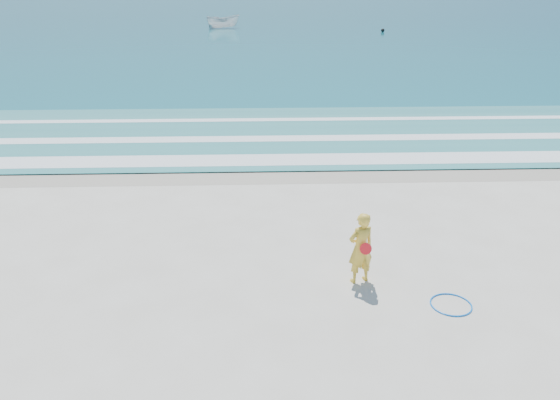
{
  "coord_description": "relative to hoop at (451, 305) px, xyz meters",
  "views": [
    {
      "loc": [
        -0.14,
        -9.53,
        6.63
      ],
      "look_at": [
        0.34,
        4.0,
        1.0
      ],
      "focal_mm": 35.0,
      "sensor_mm": 36.0,
      "label": 1
    }
  ],
  "objects": [
    {
      "name": "foam_far",
      "position": [
        -3.92,
        16.16,
        0.04
      ],
      "size": [
        400.0,
        0.6,
        0.01
      ],
      "primitive_type": "cube",
      "color": "white",
      "rests_on": "shallow"
    },
    {
      "name": "ocean",
      "position": [
        -3.92,
        104.66,
        0.0
      ],
      "size": [
        400.0,
        190.0,
        0.04
      ],
      "primitive_type": "cube",
      "color": "#19727F",
      "rests_on": "ground"
    },
    {
      "name": "wet_sand",
      "position": [
        -3.92,
        8.66,
        -0.01
      ],
      "size": [
        400.0,
        2.4,
        0.0
      ],
      "primitive_type": "cube",
      "color": "#B2A893",
      "rests_on": "ground"
    },
    {
      "name": "ground",
      "position": [
        -3.92,
        -0.34,
        -0.02
      ],
      "size": [
        400.0,
        400.0,
        0.0
      ],
      "primitive_type": "plane",
      "color": "silver",
      "rests_on": "ground"
    },
    {
      "name": "foam_mid",
      "position": [
        -3.92,
        12.86,
        0.04
      ],
      "size": [
        400.0,
        0.9,
        0.01
      ],
      "primitive_type": "cube",
      "color": "white",
      "rests_on": "shallow"
    },
    {
      "name": "hoop",
      "position": [
        0.0,
        0.0,
        0.0
      ],
      "size": [
        1.0,
        1.0,
        0.03
      ],
      "primitive_type": "torus",
      "rotation": [
        0.0,
        0.0,
        0.13
      ],
      "color": "blue",
      "rests_on": "ground"
    },
    {
      "name": "buoy",
      "position": [
        10.88,
        58.63,
        0.25
      ],
      "size": [
        0.44,
        0.44,
        0.44
      ],
      "primitive_type": "sphere",
      "color": "black",
      "rests_on": "ocean"
    },
    {
      "name": "boat",
      "position": [
        -8.79,
        64.46,
        0.86
      ],
      "size": [
        4.6,
        2.69,
        1.67
      ],
      "primitive_type": "imported",
      "rotation": [
        0.0,
        0.0,
        1.83
      ],
      "color": "silver",
      "rests_on": "ocean"
    },
    {
      "name": "foam_near",
      "position": [
        -3.92,
        9.96,
        0.04
      ],
      "size": [
        400.0,
        1.4,
        0.01
      ],
      "primitive_type": "cube",
      "color": "white",
      "rests_on": "shallow"
    },
    {
      "name": "shallow",
      "position": [
        -3.92,
        13.66,
        0.03
      ],
      "size": [
        400.0,
        10.0,
        0.01
      ],
      "primitive_type": "cube",
      "color": "#59B7AD",
      "rests_on": "ocean"
    },
    {
      "name": "woman",
      "position": [
        -1.83,
        1.07,
        0.85
      ],
      "size": [
        0.74,
        0.62,
        1.73
      ],
      "color": "yellow",
      "rests_on": "ground"
    }
  ]
}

